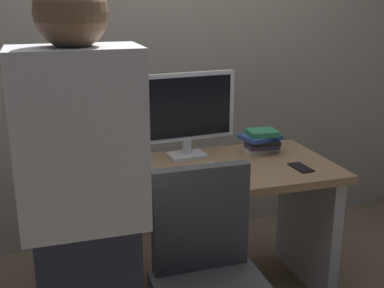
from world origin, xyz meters
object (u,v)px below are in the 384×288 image
at_px(person_at_desk, 86,226).
at_px(keyboard, 178,173).
at_px(book_stack, 261,141).
at_px(cup_by_monitor, 90,159).
at_px(monitor, 187,110).
at_px(cup_near_keyboard, 110,178).
at_px(desk, 189,211).
at_px(mouse, 239,165).
at_px(cell_phone, 301,167).

xyz_separation_m(person_at_desk, keyboard, (0.50, 0.63, -0.09)).
bearing_deg(book_stack, cup_by_monitor, 178.84).
relative_size(monitor, cup_by_monitor, 5.80).
bearing_deg(cup_near_keyboard, monitor, 34.44).
distance_m(desk, mouse, 0.35).
bearing_deg(book_stack, person_at_desk, -140.79).
height_order(cup_by_monitor, cell_phone, cup_by_monitor).
height_order(monitor, cup_by_monitor, monitor).
bearing_deg(mouse, keyboard, -179.95).
bearing_deg(mouse, desk, 167.68).
relative_size(cup_near_keyboard, book_stack, 0.38).
relative_size(mouse, cell_phone, 0.69).
height_order(desk, cup_by_monitor, cup_by_monitor).
distance_m(cup_by_monitor, cell_phone, 1.07).
relative_size(desk, cup_near_keyboard, 17.00).
xyz_separation_m(monitor, mouse, (0.19, -0.26, -0.24)).
relative_size(monitor, mouse, 5.40).
xyz_separation_m(keyboard, cup_by_monitor, (-0.40, 0.24, 0.04)).
xyz_separation_m(desk, cup_near_keyboard, (-0.41, -0.11, 0.27)).
height_order(cup_by_monitor, book_stack, book_stack).
relative_size(book_stack, cell_phone, 1.61).
distance_m(monitor, mouse, 0.40).
relative_size(desk, person_at_desk, 0.92).
relative_size(person_at_desk, monitor, 3.03).
bearing_deg(desk, book_stack, 19.19).
bearing_deg(keyboard, cell_phone, -11.77).
distance_m(desk, monitor, 0.53).
relative_size(desk, mouse, 15.09).
relative_size(desk, book_stack, 6.50).
xyz_separation_m(person_at_desk, monitor, (0.62, 0.89, 0.16)).
bearing_deg(cell_phone, desk, 162.44).
xyz_separation_m(desk, mouse, (0.24, -0.05, 0.24)).
bearing_deg(cup_near_keyboard, person_at_desk, -105.92).
distance_m(cup_near_keyboard, book_stack, 0.92).
relative_size(keyboard, cup_near_keyboard, 4.84).
height_order(desk, cup_near_keyboard, cup_near_keyboard).
xyz_separation_m(monitor, book_stack, (0.42, -0.04, -0.19)).
bearing_deg(monitor, cell_phone, -35.54).
bearing_deg(cell_phone, cup_by_monitor, 159.40).
bearing_deg(book_stack, cup_near_keyboard, -162.82).
bearing_deg(monitor, cup_near_keyboard, -145.56).
bearing_deg(mouse, person_at_desk, -142.21).
distance_m(person_at_desk, cup_by_monitor, 0.88).
distance_m(desk, cup_by_monitor, 0.57).
xyz_separation_m(monitor, cup_near_keyboard, (-0.46, -0.31, -0.21)).
bearing_deg(cell_phone, monitor, 141.82).
height_order(keyboard, cell_phone, keyboard).
relative_size(keyboard, mouse, 4.30).
bearing_deg(cup_by_monitor, monitor, 2.70).
distance_m(keyboard, cell_phone, 0.62).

